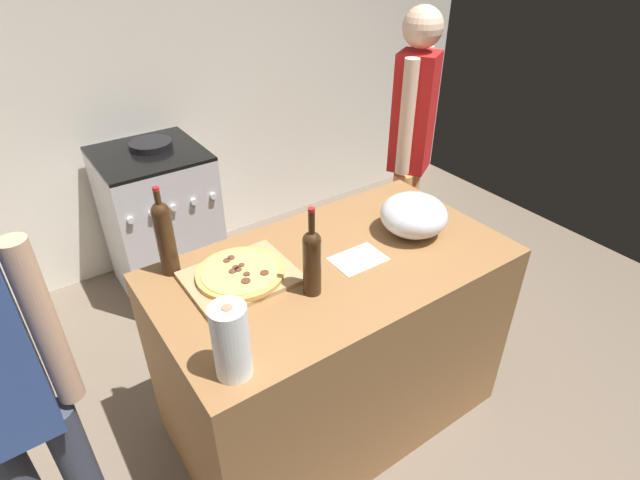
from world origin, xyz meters
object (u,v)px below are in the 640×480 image
Objects in this scene: mixing_bowl at (414,215)px; person_in_red at (410,146)px; wine_bottle_clear at (312,259)px; stove at (161,221)px; paper_towel_roll at (231,342)px; wine_bottle_dark at (165,235)px; pizza at (240,273)px; person_in_stripes at (12,399)px.

mixing_bowl is 0.79m from person_in_red.
stove is at bearing 92.86° from wine_bottle_clear.
stove is 0.57× the size of person_in_red.
mixing_bowl is 1.69m from stove.
person_in_red is at bearing -36.37° from stove.
paper_towel_roll is 0.45m from wine_bottle_clear.
wine_bottle_clear is (0.38, -0.41, -0.02)m from wine_bottle_dark.
pizza is at bearing 60.35° from paper_towel_roll.
person_in_red is at bearing 9.86° from wine_bottle_dark.
paper_towel_roll is 1.86m from stove.
person_in_stripes reaches higher than mixing_bowl.
wine_bottle_clear is at bearing -149.02° from person_in_red.
wine_bottle_clear is 0.36× the size of stove.
wine_bottle_clear is 0.21× the size of person_in_red.
paper_towel_roll is (-0.23, -0.40, 0.10)m from pizza.
wine_bottle_dark reaches higher than stove.
pizza is 1.42m from stove.
pizza is 0.20× the size of person_in_red.
stove is (-0.08, 1.56, -0.58)m from wine_bottle_clear.
wine_bottle_clear reaches higher than mixing_bowl.
stove reaches higher than pizza.
wine_bottle_dark is (-0.96, 0.32, 0.08)m from mixing_bowl.
person_in_stripes is (-0.60, -0.33, -0.16)m from wine_bottle_dark.
paper_towel_roll is 0.64m from person_in_stripes.
person_in_red reaches higher than stove.
wine_bottle_dark is at bearing -104.58° from stove.
mixing_bowl is at bearing 15.36° from paper_towel_roll.
stove is at bearing 85.65° from pizza.
wine_bottle_dark is at bearing 134.78° from pizza.
wine_bottle_clear is at bearing -87.14° from stove.
paper_towel_roll is at bearing -25.10° from person_in_stripes.
pizza is at bearing 170.49° from mixing_bowl.
wine_bottle_clear is 0.22× the size of person_in_stripes.
mixing_bowl is 0.17× the size of person_in_red.
person_in_stripes is at bearing -164.25° from person_in_red.
paper_towel_roll is 0.60m from wine_bottle_dark.
person_in_stripes is (-0.98, 0.08, -0.14)m from wine_bottle_clear.
paper_towel_roll is 0.16× the size of person_in_stripes.
paper_towel_roll is at bearing -150.73° from person_in_red.
paper_towel_roll reaches higher than mixing_bowl.
wine_bottle_clear reaches higher than stove.
person_in_stripes is at bearing -179.77° from mixing_bowl.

